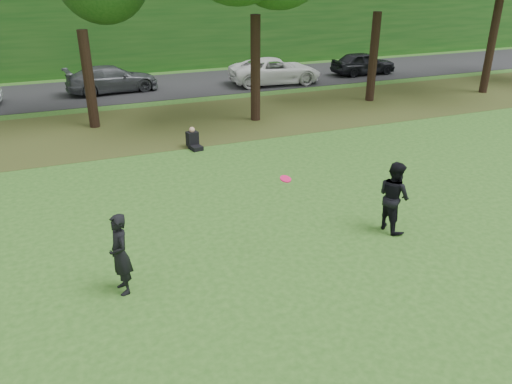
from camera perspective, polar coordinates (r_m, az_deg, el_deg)
ground at (r=11.49m, az=4.34°, el=-9.72°), size 120.00×120.00×0.00m
leaf_litter at (r=22.85m, az=-10.17°, el=7.56°), size 60.00×7.00×0.01m
street at (r=30.49m, az=-13.51°, el=11.45°), size 70.00×7.00×0.02m
far_hedge at (r=35.97m, az=-15.56°, el=17.14°), size 70.00×3.00×5.00m
player_left at (r=10.93m, az=-15.28°, el=-6.89°), size 0.54×0.73×1.83m
player_right at (r=13.51m, az=15.48°, el=-0.49°), size 0.79×0.98×1.91m
parked_cars at (r=29.36m, az=-10.59°, el=12.70°), size 36.04×4.14×1.53m
frisbee at (r=11.63m, az=3.40°, el=1.51°), size 0.37×0.36×0.13m
seated_person at (r=19.55m, az=-7.18°, el=5.86°), size 0.53×0.79×0.83m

